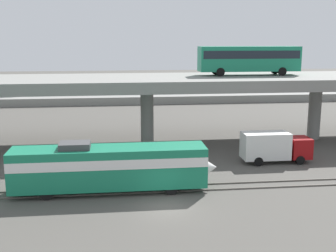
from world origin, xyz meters
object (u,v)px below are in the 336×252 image
at_px(parked_car_3, 5,92).
at_px(parked_car_5, 184,87).
at_px(transit_bus_on_overpass, 249,58).
at_px(parked_car_4, 226,87).
at_px(parked_car_0, 155,88).
at_px(train_locomotive, 119,165).
at_px(parked_car_6, 70,90).
at_px(parked_car_2, 41,91).
at_px(parked_car_1, 110,89).
at_px(service_truck_west, 274,146).

xyz_separation_m(parked_car_3, parked_car_5, (33.95, 4.42, 0.00)).
distance_m(transit_bus_on_overpass, parked_car_4, 37.04).
bearing_deg(parked_car_5, parked_car_0, -172.65).
distance_m(train_locomotive, parked_car_3, 53.04).
height_order(train_locomotive, parked_car_3, train_locomotive).
bearing_deg(parked_car_6, train_locomotive, 100.01).
distance_m(transit_bus_on_overpass, parked_car_2, 45.58).
bearing_deg(parked_car_0, parked_car_4, -179.35).
bearing_deg(transit_bus_on_overpass, parked_car_3, -41.42).
height_order(parked_car_3, parked_car_6, same).
xyz_separation_m(train_locomotive, parked_car_2, (-14.30, 50.59, 0.00)).
height_order(parked_car_0, parked_car_4, same).
bearing_deg(parked_car_6, parked_car_2, 3.45).
height_order(transit_bus_on_overpass, parked_car_1, transit_bus_on_overpass).
distance_m(transit_bus_on_overpass, parked_car_0, 37.21).
bearing_deg(parked_car_2, transit_bus_on_overpass, -48.20).
xyz_separation_m(transit_bus_on_overpass, parked_car_0, (-8.17, 35.50, -7.60)).
relative_size(train_locomotive, parked_car_1, 3.54).
height_order(parked_car_3, parked_car_5, same).
relative_size(train_locomotive, parked_car_2, 3.75).
bearing_deg(parked_car_6, parked_car_1, -173.22).
bearing_deg(parked_car_0, parked_car_5, -172.65).
height_order(transit_bus_on_overpass, parked_car_5, transit_bus_on_overpass).
bearing_deg(train_locomotive, parked_car_4, 67.25).
distance_m(parked_car_0, parked_car_4, 14.64).
relative_size(train_locomotive, parked_car_6, 3.83).
height_order(train_locomotive, transit_bus_on_overpass, transit_bus_on_overpass).
bearing_deg(parked_car_3, service_truck_west, 130.19).
xyz_separation_m(parked_car_3, parked_car_6, (11.47, 1.96, 0.00)).
distance_m(parked_car_4, parked_car_6, 31.16).
distance_m(parked_car_2, parked_car_5, 27.93).
bearing_deg(parked_car_5, train_locomotive, -104.19).
relative_size(service_truck_west, parked_car_1, 1.46).
xyz_separation_m(parked_car_1, parked_car_5, (14.83, 1.54, -0.00)).
bearing_deg(parked_car_0, parked_car_1, 4.98).
relative_size(parked_car_2, parked_car_6, 1.02).
relative_size(parked_car_0, parked_car_4, 0.99).
bearing_deg(service_truck_west, train_locomotive, -156.72).
relative_size(parked_car_0, parked_car_6, 1.06).
bearing_deg(parked_car_1, parked_car_6, -173.22).
bearing_deg(service_truck_west, parked_car_6, 118.74).
xyz_separation_m(train_locomotive, parked_car_6, (-8.98, 50.91, 0.00)).
xyz_separation_m(service_truck_west, parked_car_6, (-24.30, 44.32, 0.56)).
bearing_deg(train_locomotive, parked_car_1, 91.48).
relative_size(parked_car_1, parked_car_2, 1.06).
bearing_deg(parked_car_6, parked_car_3, 9.72).
bearing_deg(parked_car_4, parked_car_5, 175.96).
distance_m(parked_car_1, parked_car_3, 19.33).
xyz_separation_m(parked_car_4, parked_car_5, (-8.63, 0.61, -0.00)).
distance_m(service_truck_west, parked_car_2, 53.04).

